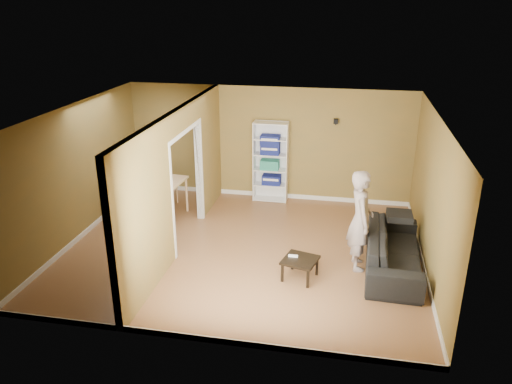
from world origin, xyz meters
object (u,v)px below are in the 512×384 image
Objects in this scene: person at (361,212)px; sofa at (394,245)px; dining_table at (153,183)px; chair_left at (121,192)px; bookshelf at (271,161)px; chair_near at (140,206)px; coffee_table at (300,262)px; chair_far at (169,186)px.

sofa is at bearing -93.03° from person.
dining_table is 0.75m from chair_left.
bookshelf is at bearing 133.38° from chair_left.
sofa is 0.86m from person.
chair_near is (-2.35, -2.05, -0.45)m from bookshelf.
chair_left is at bearing -154.25° from bookshelf.
dining_table is 0.72m from chair_near.
person is 3.86× the size of coffee_table.
bookshelf is 1.96× the size of chair_near.
coffee_table is (-0.95, -0.59, -0.74)m from person.
chair_left is at bearing 153.51° from chair_near.
coffee_table is at bearing -7.83° from chair_near.
chair_far reaches higher than coffee_table.
sofa is at bearing -15.56° from dining_table.
chair_far is at bearing 147.69° from chair_left.
bookshelf is 3.40m from chair_left.
person reaches higher than coffee_table.
chair_far is (0.82, 0.69, -0.06)m from chair_left.
sofa is 5.01m from chair_near.
bookshelf is 3.15m from chair_near.
chair_left is at bearing 79.07° from sofa.
chair_left reaches higher than chair_far.
person reaches higher than sofa.
chair_far is at bearing 97.98° from chair_near.
sofa is 5.80m from chair_left.
bookshelf is 2.07× the size of chair_far.
chair_near is 1.29m from chair_far.
chair_far is at bearing -160.75° from bookshelf.
chair_near is at bearing -91.95° from dining_table.
coffee_table is at bearing -72.82° from bookshelf.
coffee_table is (1.06, -3.42, -0.62)m from bookshelf.
person is 1.60× the size of dining_table.
bookshelf is (-2.61, 2.76, 0.48)m from sofa.
dining_table is (-4.94, 1.38, 0.29)m from sofa.
dining_table is at bearing 76.45° from sofa.
dining_table is at bearing 149.01° from coffee_table.
chair_far reaches higher than sofa.
coffee_table is at bearing 114.94° from sofa.
chair_left reaches higher than chair_near.
sofa reaches higher than dining_table.
sofa is at bearing 158.28° from chair_far.
person is 3.47m from bookshelf.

